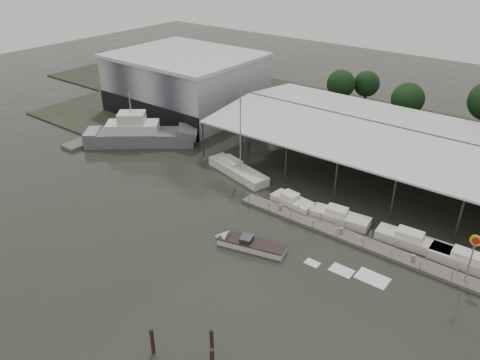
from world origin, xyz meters
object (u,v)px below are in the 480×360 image
Objects in this scene: grey_trawler at (141,134)px; speedboat_underway at (246,243)px; white_sailboat at (237,170)px; shell_fuel_sign at (473,250)px.

grey_trawler reaches higher than speedboat_underway.
white_sailboat reaches higher than grey_trawler.
grey_trawler is 31.86m from speedboat_underway.
white_sailboat is 0.73× the size of speedboat_underway.
speedboat_underway is at bearing -34.77° from white_sailboat.
speedboat_underway is (11.08, -12.68, -0.26)m from white_sailboat.
grey_trawler is at bearing 175.63° from shell_fuel_sign.
speedboat_underway is (-20.10, -7.95, -3.53)m from shell_fuel_sign.
white_sailboat reaches higher than speedboat_underway.
speedboat_underway is (29.59, -11.75, -1.19)m from grey_trawler.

